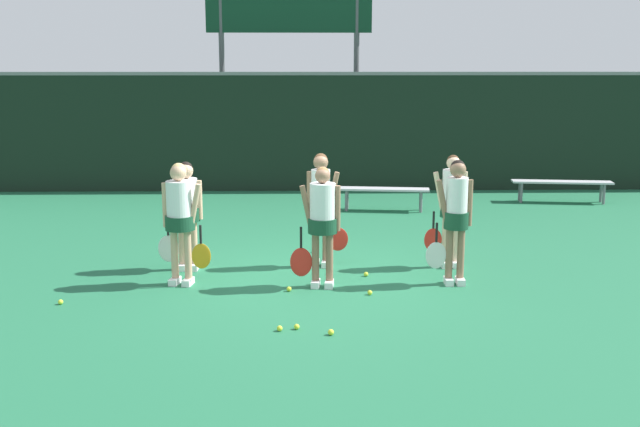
# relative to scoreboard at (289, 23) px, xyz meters

# --- Properties ---
(ground_plane) EXTENTS (140.00, 140.00, 0.00)m
(ground_plane) POSITION_rel_scoreboard_xyz_m (0.51, -8.98, -4.01)
(ground_plane) COLOR #216642
(fence_windscreen) EXTENTS (60.00, 0.08, 2.82)m
(fence_windscreen) POSITION_rel_scoreboard_xyz_m (0.51, -1.61, -2.59)
(fence_windscreen) COLOR black
(fence_windscreen) RESTS_ON ground_plane
(scoreboard) EXTENTS (4.18, 0.15, 5.07)m
(scoreboard) POSITION_rel_scoreboard_xyz_m (0.00, 0.00, 0.00)
(scoreboard) COLOR #515156
(scoreboard) RESTS_ON ground_plane
(bench_courtside) EXTENTS (1.91, 0.59, 0.47)m
(bench_courtside) POSITION_rel_scoreboard_xyz_m (2.02, -4.13, -3.60)
(bench_courtside) COLOR #B2B2B7
(bench_courtside) RESTS_ON ground_plane
(bench_far) EXTENTS (2.18, 0.63, 0.48)m
(bench_far) POSITION_rel_scoreboard_xyz_m (6.04, -3.29, -3.59)
(bench_far) COLOR #B2B2B7
(bench_far) RESTS_ON ground_plane
(player_0) EXTENTS (0.66, 0.40, 1.70)m
(player_0) POSITION_rel_scoreboard_xyz_m (-1.34, -9.36, -2.99)
(player_0) COLOR tan
(player_0) RESTS_ON ground_plane
(player_1) EXTENTS (0.69, 0.40, 1.66)m
(player_1) POSITION_rel_scoreboard_xyz_m (0.60, -9.52, -3.03)
(player_1) COLOR #8C664C
(player_1) RESTS_ON ground_plane
(player_2) EXTENTS (0.62, 0.34, 1.74)m
(player_2) POSITION_rel_scoreboard_xyz_m (2.44, -9.43, -2.98)
(player_2) COLOR #8C664C
(player_2) RESTS_ON ground_plane
(player_3) EXTENTS (0.68, 0.38, 1.62)m
(player_3) POSITION_rel_scoreboard_xyz_m (-1.38, -8.60, -3.05)
(player_3) COLOR tan
(player_3) RESTS_ON ground_plane
(player_4) EXTENTS (0.62, 0.33, 1.72)m
(player_4) POSITION_rel_scoreboard_xyz_m (0.61, -8.44, -3.00)
(player_4) COLOR #8C664C
(player_4) RESTS_ON ground_plane
(player_5) EXTENTS (0.62, 0.35, 1.70)m
(player_5) POSITION_rel_scoreboard_xyz_m (2.55, -8.53, -3.02)
(player_5) COLOR beige
(player_5) RESTS_ON ground_plane
(tennis_ball_0) EXTENTS (0.07, 0.07, 0.07)m
(tennis_ball_0) POSITION_rel_scoreboard_xyz_m (0.65, -11.41, -3.98)
(tennis_ball_0) COLOR #CCE033
(tennis_ball_0) RESTS_ON ground_plane
(tennis_ball_1) EXTENTS (0.06, 0.06, 0.06)m
(tennis_ball_1) POSITION_rel_scoreboard_xyz_m (0.26, -11.21, -3.98)
(tennis_ball_1) COLOR #CCE033
(tennis_ball_1) RESTS_ON ground_plane
(tennis_ball_2) EXTENTS (0.07, 0.07, 0.07)m
(tennis_ball_2) POSITION_rel_scoreboard_xyz_m (0.07, -11.26, -3.98)
(tennis_ball_2) COLOR #CCE033
(tennis_ball_2) RESTS_ON ground_plane
(tennis_ball_3) EXTENTS (0.07, 0.07, 0.07)m
(tennis_ball_3) POSITION_rel_scoreboard_xyz_m (1.25, -9.04, -3.98)
(tennis_ball_3) COLOR #CCE033
(tennis_ball_3) RESTS_ON ground_plane
(tennis_ball_4) EXTENTS (0.07, 0.07, 0.07)m
(tennis_ball_4) POSITION_rel_scoreboard_xyz_m (0.53, -7.63, -3.97)
(tennis_ball_4) COLOR #CCE033
(tennis_ball_4) RESTS_ON ground_plane
(tennis_ball_5) EXTENTS (0.06, 0.06, 0.06)m
(tennis_ball_5) POSITION_rel_scoreboard_xyz_m (1.22, -9.92, -3.98)
(tennis_ball_5) COLOR #CCE033
(tennis_ball_5) RESTS_ON ground_plane
(tennis_ball_6) EXTENTS (0.06, 0.06, 0.06)m
(tennis_ball_6) POSITION_rel_scoreboard_xyz_m (-2.76, -10.23, -3.98)
(tennis_ball_6) COLOR #CCE033
(tennis_ball_6) RESTS_ON ground_plane
(tennis_ball_7) EXTENTS (0.07, 0.07, 0.07)m
(tennis_ball_7) POSITION_rel_scoreboard_xyz_m (0.15, -9.74, -3.98)
(tennis_ball_7) COLOR #CCE033
(tennis_ball_7) RESTS_ON ground_plane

